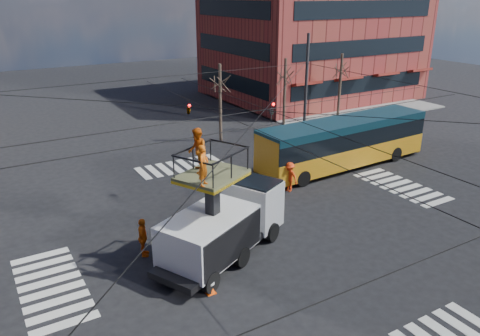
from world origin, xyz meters
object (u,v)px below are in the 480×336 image
object	(u,v)px
utility_truck	(224,214)
flagger	(289,177)
worker_ground	(143,238)
traffic_cone	(210,285)
city_bus	(344,142)

from	to	relation	value
utility_truck	flagger	world-z (taller)	utility_truck
worker_ground	flagger	bearing A→B (deg)	-52.44
traffic_cone	flagger	bearing A→B (deg)	37.38
flagger	utility_truck	bearing A→B (deg)	-74.96
utility_truck	flagger	bearing A→B (deg)	6.52
traffic_cone	city_bus	bearing A→B (deg)	29.67
flagger	worker_ground	bearing A→B (deg)	-92.86
utility_truck	traffic_cone	distance (m)	3.36
utility_truck	worker_ground	xyz separation A→B (m)	(-3.13, 1.69, -1.09)
utility_truck	city_bus	size ratio (longest dim) A/B	0.57
utility_truck	worker_ground	distance (m)	3.72
worker_ground	flagger	size ratio (longest dim) A/B	1.00
city_bus	traffic_cone	distance (m)	16.25
city_bus	worker_ground	size ratio (longest dim) A/B	7.15
city_bus	flagger	bearing A→B (deg)	-166.89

